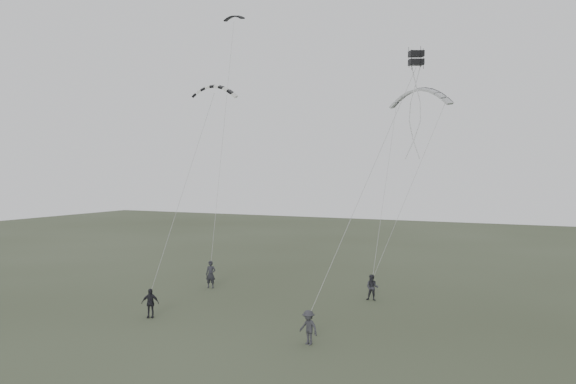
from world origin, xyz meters
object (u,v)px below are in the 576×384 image
at_px(flyer_right, 372,288).
at_px(kite_pale_large, 420,90).
at_px(kite_dark_small, 234,16).
at_px(flyer_left, 211,274).
at_px(kite_striped, 214,86).
at_px(kite_box, 416,58).
at_px(flyer_far, 308,327).
at_px(flyer_center, 150,303).

bearing_deg(flyer_right, kite_pale_large, 60.22).
relative_size(flyer_right, kite_dark_small, 1.02).
bearing_deg(kite_dark_small, flyer_right, -9.55).
distance_m(flyer_right, kite_dark_small, 23.11).
bearing_deg(kite_pale_large, flyer_left, -149.67).
relative_size(kite_striped, kite_box, 3.96).
relative_size(kite_dark_small, kite_striped, 0.56).
bearing_deg(flyer_left, kite_pale_large, 8.27).
bearing_deg(kite_pale_large, kite_dark_small, -164.42).
distance_m(kite_dark_small, kite_pale_large, 15.43).
bearing_deg(flyer_far, kite_dark_small, 150.99).
distance_m(flyer_left, kite_striped, 13.41).
distance_m(flyer_center, flyer_far, 10.25).
height_order(kite_dark_small, kite_box, kite_dark_small).
xyz_separation_m(flyer_center, flyer_far, (10.23, -0.73, -0.01)).
distance_m(flyer_far, kite_box, 15.07).
relative_size(flyer_left, flyer_center, 1.17).
distance_m(flyer_left, kite_pale_large, 19.93).
relative_size(flyer_center, flyer_far, 1.01).
xyz_separation_m(flyer_right, flyer_far, (-0.05, -10.38, -0.01)).
xyz_separation_m(flyer_left, kite_box, (15.62, -4.01, 13.43)).
bearing_deg(flyer_left, flyer_far, -53.50).
distance_m(flyer_far, kite_pale_large, 20.30).
distance_m(flyer_right, flyer_far, 10.38).
height_order(flyer_left, flyer_center, flyer_left).
bearing_deg(flyer_left, flyer_right, -9.48).
xyz_separation_m(flyer_right, kite_pale_large, (1.98, 4.77, 13.35)).
bearing_deg(kite_striped, flyer_far, -60.75).
height_order(flyer_center, kite_box, kite_box).
bearing_deg(flyer_center, kite_striped, 59.22).
distance_m(kite_pale_large, kite_striped, 14.41).
xyz_separation_m(flyer_far, kite_box, (3.96, 5.19, 13.58)).
distance_m(flyer_center, kite_dark_small, 23.19).
distance_m(kite_striped, kite_box, 13.89).
relative_size(kite_pale_large, kite_box, 5.86).
distance_m(kite_dark_small, kite_striped, 9.04).
bearing_deg(kite_pale_large, kite_box, -72.18).
xyz_separation_m(flyer_left, flyer_right, (11.71, 1.17, -0.14)).
bearing_deg(kite_pale_large, flyer_far, -90.77).
relative_size(flyer_right, kite_box, 2.24).
relative_size(flyer_right, kite_striped, 0.57).
bearing_deg(kite_pale_large, flyer_center, -123.50).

